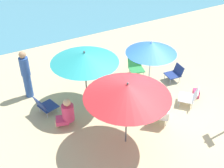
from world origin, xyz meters
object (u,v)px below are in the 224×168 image
(umbrella_teal, at_px, (85,57))
(beach_chair_b, at_px, (45,106))
(person_b, at_px, (67,113))
(beach_chair_c, at_px, (175,73))
(person_a, at_px, (26,74))
(beach_bag, at_px, (196,93))
(beach_chair_e, at_px, (190,97))
(umbrella_blue, at_px, (151,48))
(beach_chair_d, at_px, (136,66))
(umbrella_red, at_px, (127,91))
(beach_chair_a, at_px, (159,115))

(umbrella_teal, relative_size, beach_chair_b, 2.97)
(umbrella_teal, height_order, person_b, umbrella_teal)
(beach_chair_c, relative_size, person_a, 0.36)
(beach_bag, bearing_deg, beach_chair_e, -155.22)
(beach_chair_e, xyz_separation_m, beach_bag, (0.47, 0.22, -0.17))
(person_a, bearing_deg, umbrella_teal, -155.02)
(umbrella_teal, bearing_deg, beach_chair_c, -5.77)
(beach_chair_e, bearing_deg, umbrella_teal, 16.29)
(umbrella_blue, xyz_separation_m, umbrella_teal, (-1.90, 0.61, -0.11))
(beach_chair_b, distance_m, beach_chair_c, 4.57)
(beach_chair_d, bearing_deg, beach_chair_e, 25.61)
(umbrella_red, bearing_deg, umbrella_blue, 40.08)
(beach_chair_a, bearing_deg, umbrella_red, 140.48)
(person_a, bearing_deg, beach_chair_b, 162.88)
(umbrella_blue, height_order, person_b, umbrella_blue)
(person_a, bearing_deg, beach_chair_d, -122.79)
(beach_chair_a, bearing_deg, umbrella_teal, 78.78)
(beach_bag, bearing_deg, umbrella_red, -168.35)
(beach_chair_b, distance_m, beach_bag, 4.80)
(beach_chair_d, xyz_separation_m, person_b, (-3.23, -1.43, 0.13))
(person_a, height_order, person_b, person_a)
(beach_chair_e, bearing_deg, beach_chair_b, 23.91)
(beach_chair_d, bearing_deg, beach_chair_c, 56.08)
(umbrella_red, xyz_separation_m, person_a, (-1.66, 3.30, -0.85))
(umbrella_teal, bearing_deg, person_a, 140.11)
(beach_chair_e, relative_size, person_a, 0.47)
(person_a, relative_size, beach_bag, 6.31)
(beach_chair_a, xyz_separation_m, person_a, (-2.89, 3.11, 0.54))
(umbrella_teal, xyz_separation_m, beach_chair_a, (1.41, -1.87, -1.34))
(umbrella_blue, relative_size, beach_chair_d, 2.89)
(person_b, bearing_deg, beach_chair_d, -138.15)
(umbrella_blue, bearing_deg, beach_chair_d, 73.92)
(umbrella_teal, bearing_deg, beach_chair_a, -52.93)
(beach_chair_c, distance_m, beach_chair_e, 1.40)
(beach_chair_d, bearing_deg, umbrella_blue, -1.70)
(beach_chair_b, xyz_separation_m, beach_chair_e, (4.08, -1.75, -0.01))
(umbrella_teal, height_order, beach_bag, umbrella_teal)
(umbrella_red, relative_size, person_a, 1.32)
(umbrella_blue, relative_size, beach_chair_a, 2.45)
(umbrella_blue, relative_size, beach_bag, 7.68)
(umbrella_red, relative_size, beach_chair_b, 3.19)
(beach_chair_e, bearing_deg, beach_bag, -108.09)
(umbrella_teal, distance_m, beach_chair_a, 2.69)
(beach_chair_c, bearing_deg, beach_chair_a, 46.47)
(beach_chair_c, height_order, person_a, person_a)
(beach_chair_d, height_order, beach_chair_e, beach_chair_d)
(beach_chair_b, distance_m, person_a, 1.26)
(umbrella_red, bearing_deg, person_b, 129.37)
(umbrella_red, bearing_deg, beach_chair_c, 29.58)
(beach_chair_a, bearing_deg, beach_chair_d, 23.14)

